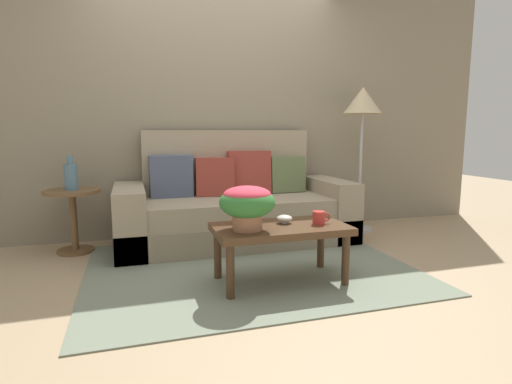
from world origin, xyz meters
The scene contains 11 objects.
ground_plane centered at (0.00, 0.00, 0.00)m, with size 14.00×14.00×0.00m, color tan.
wall_back centered at (0.00, 1.26, 1.47)m, with size 6.40×0.12×2.94m, color gray.
area_rug centered at (0.00, -0.03, 0.01)m, with size 2.45×1.94×0.01m, color gray.
couch centered at (0.09, 0.79, 0.33)m, with size 2.21×0.89×1.07m.
coffee_table centered at (0.12, -0.38, 0.36)m, with size 0.93×0.50×0.41m.
side_table centered at (-1.36, 0.85, 0.39)m, with size 0.48×0.48×0.56m.
floor_lamp centered at (1.48, 0.83, 1.29)m, with size 0.40×0.40×1.52m.
potted_plant centered at (-0.14, -0.44, 0.60)m, with size 0.37×0.37×0.30m.
coffee_mug centered at (0.40, -0.42, 0.46)m, with size 0.13×0.09×0.09m.
snack_bowl centered at (0.18, -0.32, 0.45)m, with size 0.11×0.11×0.06m.
table_vase centered at (-1.36, 0.83, 0.68)m, with size 0.11×0.11×0.30m.
Camera 1 is at (-0.86, -2.99, 1.07)m, focal length 28.68 mm.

